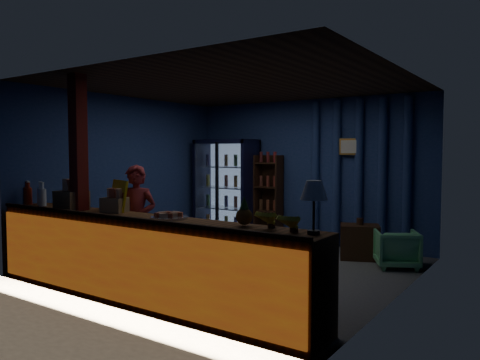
# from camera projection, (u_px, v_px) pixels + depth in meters

# --- Properties ---
(ground) EXTENTS (4.60, 4.60, 0.00)m
(ground) POSITION_uv_depth(u_px,v_px,m) (238.00, 267.00, 6.75)
(ground) COLOR #515154
(ground) RESTS_ON ground
(room_walls) EXTENTS (4.60, 4.60, 4.60)m
(room_walls) POSITION_uv_depth(u_px,v_px,m) (238.00, 158.00, 6.66)
(room_walls) COLOR navy
(room_walls) RESTS_ON ground
(counter) EXTENTS (4.40, 0.57, 0.99)m
(counter) POSITION_uv_depth(u_px,v_px,m) (140.00, 260.00, 5.15)
(counter) COLOR brown
(counter) RESTS_ON ground
(support_post) EXTENTS (0.16, 0.16, 2.60)m
(support_post) POSITION_uv_depth(u_px,v_px,m) (79.00, 182.00, 5.70)
(support_post) COLOR maroon
(support_post) RESTS_ON ground
(beverage_cooler) EXTENTS (1.20, 0.62, 1.90)m
(beverage_cooler) POSITION_uv_depth(u_px,v_px,m) (228.00, 189.00, 9.15)
(beverage_cooler) COLOR black
(beverage_cooler) RESTS_ON ground
(bottle_shelf) EXTENTS (0.50, 0.28, 1.60)m
(bottle_shelf) POSITION_uv_depth(u_px,v_px,m) (269.00, 198.00, 8.80)
(bottle_shelf) COLOR #331910
(bottle_shelf) RESTS_ON ground
(curtain_folds) EXTENTS (1.74, 0.14, 2.50)m
(curtain_folds) POSITION_uv_depth(u_px,v_px,m) (359.00, 173.00, 7.88)
(curtain_folds) COLOR navy
(curtain_folds) RESTS_ON room_walls
(framed_picture) EXTENTS (0.36, 0.04, 0.28)m
(framed_picture) POSITION_uv_depth(u_px,v_px,m) (350.00, 147.00, 7.90)
(framed_picture) COLOR gold
(framed_picture) RESTS_ON room_walls
(shopkeeper) EXTENTS (0.64, 0.53, 1.49)m
(shopkeeper) POSITION_uv_depth(u_px,v_px,m) (136.00, 222.00, 6.09)
(shopkeeper) COLOR maroon
(shopkeeper) RESTS_ON ground
(green_chair) EXTENTS (0.78, 0.79, 0.54)m
(green_chair) POSITION_uv_depth(u_px,v_px,m) (397.00, 249.00, 6.71)
(green_chair) COLOR #61C37A
(green_chair) RESTS_ON ground
(side_table) EXTENTS (0.70, 0.62, 0.64)m
(side_table) POSITION_uv_depth(u_px,v_px,m) (360.00, 242.00, 7.26)
(side_table) COLOR #331910
(side_table) RESTS_ON ground
(yellow_sign) EXTENTS (0.47, 0.26, 0.37)m
(yellow_sign) POSITION_uv_depth(u_px,v_px,m) (118.00, 195.00, 5.63)
(yellow_sign) COLOR yellow
(yellow_sign) RESTS_ON counter
(soda_bottles) EXTENTS (0.58, 0.18, 0.31)m
(soda_bottles) POSITION_uv_depth(u_px,v_px,m) (35.00, 195.00, 6.30)
(soda_bottles) COLOR #B5270C
(soda_bottles) RESTS_ON counter
(snack_box_left) EXTENTS (0.36, 0.30, 0.38)m
(snack_box_left) POSITION_uv_depth(u_px,v_px,m) (71.00, 199.00, 5.79)
(snack_box_left) COLOR olive
(snack_box_left) RESTS_ON counter
(snack_box_centre) EXTENTS (0.31, 0.28, 0.28)m
(snack_box_centre) POSITION_uv_depth(u_px,v_px,m) (115.00, 204.00, 5.51)
(snack_box_centre) COLOR olive
(snack_box_centre) RESTS_ON counter
(pastry_tray) EXTENTS (0.40, 0.40, 0.07)m
(pastry_tray) POSITION_uv_depth(u_px,v_px,m) (169.00, 216.00, 5.00)
(pastry_tray) COLOR silver
(pastry_tray) RESTS_ON counter
(banana_bunches) EXTENTS (0.55, 0.31, 0.18)m
(banana_bunches) POSITION_uv_depth(u_px,v_px,m) (280.00, 221.00, 4.23)
(banana_bunches) COLOR yellow
(banana_bunches) RESTS_ON counter
(table_lamp) EXTENTS (0.24, 0.24, 0.47)m
(table_lamp) POSITION_uv_depth(u_px,v_px,m) (314.00, 192.00, 4.01)
(table_lamp) COLOR black
(table_lamp) RESTS_ON counter
(pineapple) EXTENTS (0.16, 0.16, 0.28)m
(pineapple) POSITION_uv_depth(u_px,v_px,m) (244.00, 214.00, 4.49)
(pineapple) COLOR brown
(pineapple) RESTS_ON counter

